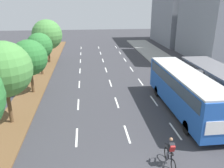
{
  "coord_description": "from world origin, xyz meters",
  "views": [
    {
      "loc": [
        -2.68,
        -7.42,
        8.76
      ],
      "look_at": [
        -0.24,
        13.48,
        1.2
      ],
      "focal_mm": 37.08,
      "sensor_mm": 36.0,
      "label": 1
    }
  ],
  "objects": [
    {
      "name": "cyclist",
      "position": [
        1.81,
        2.93,
        0.79
      ],
      "size": [
        0.46,
        1.82,
        1.71
      ],
      "color": "black",
      "rests_on": "ground"
    },
    {
      "name": "building_mid_right",
      "position": [
        18.69,
        42.24,
        6.71
      ],
      "size": [
        10.43,
        13.79,
        13.42
      ],
      "primitive_type": "cube",
      "color": "gray",
      "rests_on": "ground"
    },
    {
      "name": "bus",
      "position": [
        5.25,
        9.44,
        2.07
      ],
      "size": [
        2.54,
        11.29,
        3.37
      ],
      "color": "#2356B2",
      "rests_on": "ground"
    },
    {
      "name": "median_strip",
      "position": [
        -8.3,
        20.0,
        0.06
      ],
      "size": [
        2.6,
        52.0,
        0.12
      ],
      "primitive_type": "cube",
      "color": "brown",
      "rests_on": "ground"
    },
    {
      "name": "median_tree_fifth",
      "position": [
        -8.09,
        27.31,
        4.18
      ],
      "size": [
        4.33,
        4.33,
        6.23
      ],
      "color": "brown",
      "rests_on": "median_strip"
    },
    {
      "name": "median_tree_fourth",
      "position": [
        -8.15,
        21.18,
        3.66
      ],
      "size": [
        3.14,
        3.14,
        5.12
      ],
      "color": "brown",
      "rests_on": "median_strip"
    },
    {
      "name": "median_tree_second",
      "position": [
        -8.43,
        8.92,
        4.25
      ],
      "size": [
        4.0,
        4.0,
        6.13
      ],
      "color": "brown",
      "rests_on": "median_strip"
    },
    {
      "name": "lane_divider_center",
      "position": [
        0.0,
        17.13,
        0.0
      ],
      "size": [
        0.14,
        45.26,
        0.01
      ],
      "color": "white",
      "rests_on": "ground"
    },
    {
      "name": "building_near_right",
      "position": [
        17.0,
        27.32,
        6.95
      ],
      "size": [
        6.16,
        12.95,
        13.9
      ],
      "primitive_type": "cube",
      "color": "gray",
      "rests_on": "ground"
    },
    {
      "name": "sidewalk_right",
      "position": [
        9.25,
        20.0,
        0.07
      ],
      "size": [
        4.5,
        52.0,
        0.15
      ],
      "primitive_type": "cube",
      "color": "#9E9E99",
      "rests_on": "ground"
    },
    {
      "name": "lane_divider_left",
      "position": [
        -3.5,
        17.13,
        0.0
      ],
      "size": [
        0.14,
        45.26,
        0.01
      ],
      "color": "white",
      "rests_on": "ground"
    },
    {
      "name": "lane_divider_right",
      "position": [
        3.5,
        17.13,
        0.0
      ],
      "size": [
        0.14,
        45.26,
        0.01
      ],
      "color": "white",
      "rests_on": "ground"
    },
    {
      "name": "median_tree_third",
      "position": [
        -8.06,
        15.05,
        3.64
      ],
      "size": [
        3.47,
        3.47,
        5.26
      ],
      "color": "brown",
      "rests_on": "median_strip"
    }
  ]
}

